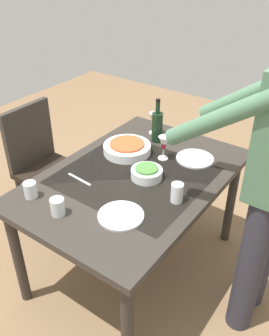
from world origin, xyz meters
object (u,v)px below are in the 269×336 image
dining_table (134,186)px  water_cup_near_left (30,190)px  water_cup_near_right (58,207)px  wine_glass_right (164,144)px  dinner_plate_far (121,216)px  side_bowl_salad (147,173)px  dinner_plate_near (195,159)px  chair_near (41,160)px  wine_glass_left (154,119)px  wine_bottle (157,126)px  serving_bowl_pasta (127,148)px  water_cup_far_left (177,193)px

dining_table → water_cup_near_left: bearing=-33.9°
water_cup_near_left → water_cup_near_right: (0.02, 0.22, 0.00)m
wine_glass_right → dinner_plate_far: wine_glass_right is taller
wine_glass_right → side_bowl_salad: 0.25m
water_cup_near_left → dinner_plate_near: bearing=148.2°
chair_near → wine_glass_left: (-0.49, 0.64, 0.31)m
wine_glass_left → dinner_plate_near: wine_glass_left is taller
wine_bottle → serving_bowl_pasta: wine_bottle is taller
chair_near → wine_glass_left: bearing=127.5°
water_cup_near_left → serving_bowl_pasta: 0.68m
water_cup_near_right → water_cup_far_left: bearing=135.6°
wine_glass_left → water_cup_near_right: 1.02m
serving_bowl_pasta → side_bowl_salad: (0.17, 0.26, 0.00)m
water_cup_far_left → dinner_plate_near: water_cup_far_left is taller
wine_glass_right → dinner_plate_far: 0.61m
wine_bottle → serving_bowl_pasta: size_ratio=0.99×
dining_table → water_cup_near_right: (0.50, -0.11, 0.12)m
dinner_plate_near → wine_glass_right: bearing=-57.7°
water_cup_near_right → side_bowl_salad: 0.55m
wine_bottle → water_cup_near_right: wine_bottle is taller
serving_bowl_pasta → side_bowl_salad: bearing=57.7°
chair_near → wine_glass_left: size_ratio=6.03×
dinner_plate_near → dinner_plate_far: same height
water_cup_far_left → dinner_plate_near: 0.45m
wine_glass_left → water_cup_near_right: size_ratio=1.69×
wine_glass_right → water_cup_near_left: wine_glass_right is taller
chair_near → serving_bowl_pasta: chair_near is taller
wine_glass_left → water_cup_near_left: (0.99, -0.12, -0.06)m
chair_near → wine_bottle: (-0.41, 0.72, 0.31)m
wine_glass_left → water_cup_far_left: (0.58, 0.52, -0.05)m
side_bowl_salad → dinner_plate_far: (0.36, 0.09, -0.03)m
dining_table → serving_bowl_pasta: size_ratio=4.48×
wine_bottle → dinner_plate_far: size_ratio=1.29×
side_bowl_salad → water_cup_near_right: bearing=-18.4°
wine_bottle → wine_glass_left: wine_bottle is taller
wine_glass_left → dinner_plate_near: 0.44m
chair_near → dining_table: bearing=88.6°
dining_table → wine_glass_right: wine_glass_right is taller
chair_near → wine_glass_right: 0.96m
dining_table → chair_near: size_ratio=1.48×
chair_near → dinner_plate_near: chair_near is taller
wine_glass_left → chair_near: bearing=-52.5°
chair_near → serving_bowl_pasta: 0.71m
serving_bowl_pasta → dinner_plate_near: bearing=113.9°
chair_near → dinner_plate_near: (-0.34, 1.04, 0.21)m
wine_bottle → wine_glass_left: (-0.08, -0.08, -0.01)m
wine_bottle → water_cup_near_left: (0.91, -0.20, -0.07)m
dining_table → serving_bowl_pasta: serving_bowl_pasta is taller
wine_glass_left → dinner_plate_far: 0.93m
chair_near → wine_bottle: size_ratio=3.07×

